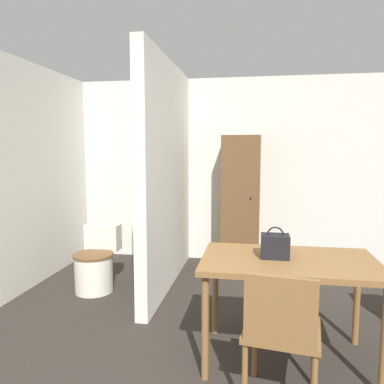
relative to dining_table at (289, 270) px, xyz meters
name	(u,v)px	position (x,y,z in m)	size (l,w,h in m)	color
wall_back	(226,171)	(-0.65, 2.52, 0.57)	(5.11, 0.12, 2.50)	silver
partition_wall	(167,176)	(-1.23, 1.42, 0.57)	(0.12, 2.09, 2.50)	silver
dining_table	(289,270)	(0.00, 0.00, 0.00)	(1.24, 0.77, 0.77)	brown
wooden_chair	(281,330)	(-0.08, -0.52, -0.20)	(0.51, 0.51, 0.86)	brown
toilet	(96,264)	(-1.96, 1.09, -0.40)	(0.43, 0.58, 0.69)	silver
handbag	(275,246)	(-0.10, 0.02, 0.17)	(0.20, 0.16, 0.23)	black
wooden_cabinet	(241,202)	(-0.43, 2.20, 0.18)	(0.49, 0.50, 1.72)	brown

